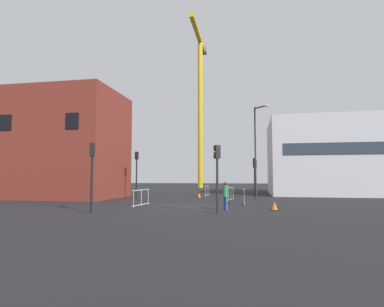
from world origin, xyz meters
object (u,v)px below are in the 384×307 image
(traffic_light_crosswalk, at_px, (137,167))
(traffic_light_near, at_px, (254,170))
(traffic_cone_on_verge, at_px, (274,206))
(pedestrian_walking, at_px, (226,194))
(traffic_light_corner, at_px, (92,165))
(streetlamp_tall, at_px, (257,145))
(traffic_light_verge, at_px, (255,172))
(traffic_cone_striped, at_px, (199,195))
(construction_crane, at_px, (200,91))
(traffic_light_median, at_px, (217,167))

(traffic_light_crosswalk, distance_m, traffic_light_near, 12.14)
(traffic_light_near, height_order, traffic_cone_on_verge, traffic_light_near)
(pedestrian_walking, bearing_deg, traffic_light_corner, -158.92)
(streetlamp_tall, height_order, traffic_light_verge, streetlamp_tall)
(traffic_cone_striped, bearing_deg, streetlamp_tall, -13.87)
(construction_crane, xyz_separation_m, traffic_light_crosswalk, (-1.21, -28.69, -14.60))
(traffic_light_verge, bearing_deg, traffic_light_median, -98.16)
(traffic_light_verge, relative_size, pedestrian_walking, 2.17)
(traffic_light_median, xyz_separation_m, pedestrian_walking, (0.28, 1.81, -1.47))
(traffic_cone_striped, bearing_deg, traffic_light_corner, -104.80)
(traffic_light_verge, bearing_deg, traffic_cone_on_verge, -85.39)
(traffic_light_near, xyz_separation_m, traffic_cone_striped, (-5.06, -4.38, -2.37))
(streetlamp_tall, relative_size, traffic_light_corner, 2.15)
(traffic_light_corner, height_order, traffic_light_verge, traffic_light_corner)
(streetlamp_tall, xyz_separation_m, traffic_cone_on_verge, (0.80, -9.01, -4.40))
(construction_crane, distance_m, traffic_light_near, 28.60)
(traffic_light_crosswalk, height_order, traffic_light_verge, traffic_light_crosswalk)
(traffic_light_near, bearing_deg, traffic_light_corner, -115.75)
(traffic_light_crosswalk, xyz_separation_m, pedestrian_walking, (8.78, -9.17, -1.86))
(traffic_light_crosswalk, height_order, pedestrian_walking, traffic_light_crosswalk)
(pedestrian_walking, xyz_separation_m, traffic_cone_on_verge, (2.74, 0.54, -0.71))
(construction_crane, xyz_separation_m, traffic_light_verge, (9.33, -25.33, -15.02))
(streetlamp_tall, xyz_separation_m, traffic_cone_striped, (-5.25, 1.30, -4.41))
(traffic_light_corner, distance_m, traffic_light_near, 19.85)
(traffic_light_crosswalk, xyz_separation_m, traffic_light_verge, (10.55, 3.36, -0.41))
(traffic_cone_striped, bearing_deg, traffic_light_near, 40.87)
(pedestrian_walking, bearing_deg, traffic_cone_striped, 107.00)
(traffic_light_crosswalk, height_order, traffic_light_median, traffic_light_crosswalk)
(construction_crane, height_order, traffic_light_corner, construction_crane)
(construction_crane, bearing_deg, streetlamp_tall, -71.45)
(construction_crane, height_order, traffic_cone_on_verge, construction_crane)
(traffic_light_verge, distance_m, traffic_light_median, 14.48)
(traffic_cone_striped, distance_m, traffic_cone_on_verge, 11.96)
(traffic_light_median, xyz_separation_m, traffic_cone_on_verge, (3.02, 2.35, -2.18))
(traffic_light_median, distance_m, traffic_cone_striped, 13.20)
(streetlamp_tall, height_order, traffic_light_near, streetlamp_tall)
(traffic_light_near, height_order, traffic_light_verge, traffic_light_near)
(traffic_light_crosswalk, bearing_deg, streetlamp_tall, 2.04)
(construction_crane, height_order, traffic_light_verge, construction_crane)
(construction_crane, distance_m, pedestrian_walking, 41.97)
(construction_crane, distance_m, streetlamp_tall, 32.48)
(traffic_light_median, relative_size, traffic_cone_striped, 7.52)
(traffic_light_corner, distance_m, traffic_cone_on_verge, 10.39)
(traffic_light_corner, height_order, traffic_light_median, traffic_light_corner)
(pedestrian_walking, bearing_deg, traffic_light_verge, 81.94)
(traffic_light_median, bearing_deg, traffic_light_verge, 81.84)
(streetlamp_tall, bearing_deg, traffic_light_corner, -125.85)
(streetlamp_tall, relative_size, traffic_cone_on_verge, 16.22)
(traffic_light_near, bearing_deg, construction_crane, 112.35)
(traffic_cone_on_verge, bearing_deg, pedestrian_walking, -168.90)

